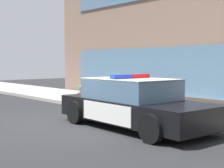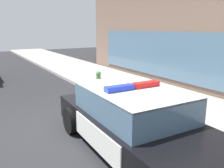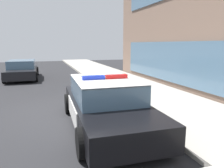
# 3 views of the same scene
# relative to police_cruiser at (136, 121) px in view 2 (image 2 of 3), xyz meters

# --- Properties ---
(ground) EXTENTS (48.00, 48.00, 0.00)m
(ground) POSITION_rel_police_cruiser_xyz_m (-1.86, -1.04, -0.68)
(ground) COLOR #262628
(sidewalk) EXTENTS (48.00, 3.55, 0.15)m
(sidewalk) POSITION_rel_police_cruiser_xyz_m (-1.86, 2.97, -0.60)
(sidewalk) COLOR #A39E93
(sidewalk) RESTS_ON ground
(police_cruiser) EXTENTS (4.87, 2.25, 1.49)m
(police_cruiser) POSITION_rel_police_cruiser_xyz_m (0.00, 0.00, 0.00)
(police_cruiser) COLOR black
(police_cruiser) RESTS_ON ground
(fire_hydrant) EXTENTS (0.34, 0.39, 0.73)m
(fire_hydrant) POSITION_rel_police_cruiser_xyz_m (-4.87, 1.67, -0.18)
(fire_hydrant) COLOR #4C994C
(fire_hydrant) RESTS_ON sidewalk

